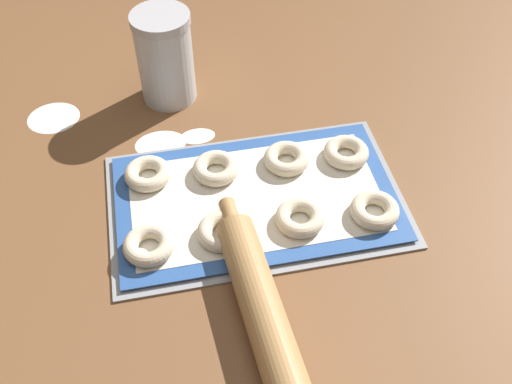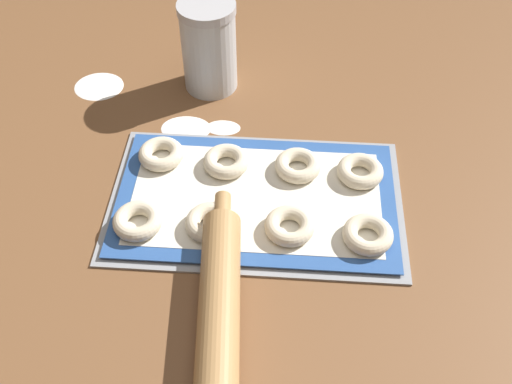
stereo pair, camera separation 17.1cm
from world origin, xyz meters
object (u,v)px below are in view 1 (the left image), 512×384
object	(u,v)px
bagel_back_mid_left	(216,168)
rolling_pin	(269,329)
bagel_front_mid_right	(300,218)
bagel_back_mid_right	(286,159)
baking_tray	(256,200)
bagel_back_far_right	(346,152)
flour_canister	(165,57)
bagel_front_far_left	(149,245)
bagel_front_far_right	(375,210)
bagel_back_far_left	(148,174)
bagel_front_mid_left	(223,231)

from	to	relation	value
bagel_back_mid_left	rolling_pin	size ratio (longest dim) A/B	0.17
bagel_front_mid_right	bagel_back_mid_right	size ratio (longest dim) A/B	1.00
baking_tray	bagel_back_far_right	xyz separation A→B (m)	(0.17, 0.06, 0.02)
bagel_back_mid_right	flour_canister	world-z (taller)	flour_canister
rolling_pin	bagel_back_mid_left	bearing A→B (deg)	93.95
bagel_front_mid_right	bagel_back_far_right	bearing A→B (deg)	47.55
bagel_back_mid_right	rolling_pin	bearing A→B (deg)	-107.73
bagel_back_mid_left	baking_tray	bearing A→B (deg)	-49.90
bagel_front_far_left	bagel_back_far_right	world-z (taller)	same
bagel_front_far_left	rolling_pin	distance (m)	0.23
bagel_front_mid_right	rolling_pin	world-z (taller)	rolling_pin
flour_canister	bagel_back_mid_right	bearing A→B (deg)	-53.44
baking_tray	flour_canister	size ratio (longest dim) A/B	2.70
bagel_front_far_left	rolling_pin	world-z (taller)	rolling_pin
bagel_front_far_left	bagel_front_far_right	distance (m)	0.35
bagel_back_far_left	bagel_back_mid_left	xyz separation A→B (m)	(0.11, -0.01, 0.00)
bagel_front_far_left	flour_canister	world-z (taller)	flour_canister
bagel_back_far_right	baking_tray	bearing A→B (deg)	-161.09
bagel_front_far_right	bagel_back_far_left	xyz separation A→B (m)	(-0.34, 0.15, 0.00)
bagel_front_mid_left	bagel_front_far_right	distance (m)	0.24
bagel_back_mid_right	flour_canister	distance (m)	0.30
bagel_front_far_right	bagel_back_far_left	size ratio (longest dim) A/B	1.00
bagel_back_far_left	bagel_back_far_right	world-z (taller)	same
bagel_back_mid_left	flour_canister	world-z (taller)	flour_canister
bagel_back_mid_left	bagel_back_far_right	xyz separation A→B (m)	(0.22, -0.01, 0.00)
bagel_front_far_right	bagel_back_far_left	world-z (taller)	same
bagel_front_far_left	bagel_back_mid_right	distance (m)	0.28
bagel_back_far_left	bagel_back_far_right	bearing A→B (deg)	-2.98
bagel_front_mid_left	bagel_front_far_right	world-z (taller)	same
bagel_back_mid_left	rolling_pin	world-z (taller)	rolling_pin
bagel_front_mid_left	bagel_back_far_right	xyz separation A→B (m)	(0.23, 0.13, 0.00)
rolling_pin	baking_tray	bearing A→B (deg)	82.27
bagel_back_far_right	bagel_front_mid_right	bearing A→B (deg)	-132.45
baking_tray	flour_canister	world-z (taller)	flour_canister
bagel_back_mid_right	flour_canister	xyz separation A→B (m)	(-0.17, 0.23, 0.07)
bagel_front_far_left	bagel_front_mid_left	xyz separation A→B (m)	(0.11, 0.00, 0.00)
rolling_pin	flour_canister	bearing A→B (deg)	97.84
bagel_front_mid_right	rolling_pin	size ratio (longest dim) A/B	0.17
baking_tray	rolling_pin	world-z (taller)	rolling_pin
flour_canister	bagel_front_far_right	bearing A→B (deg)	-52.82
flour_canister	baking_tray	bearing A→B (deg)	-70.05
baking_tray	bagel_back_mid_right	distance (m)	0.09
baking_tray	bagel_back_mid_right	bearing A→B (deg)	44.18
bagel_front_far_left	bagel_back_mid_right	size ratio (longest dim) A/B	1.00
bagel_back_far_right	rolling_pin	bearing A→B (deg)	-123.68
bagel_front_far_left	bagel_back_mid_right	xyz separation A→B (m)	(0.24, 0.14, 0.00)
bagel_front_mid_right	flour_canister	distance (m)	0.40
bagel_front_mid_right	bagel_back_mid_left	distance (m)	0.17
baking_tray	bagel_back_far_right	size ratio (longest dim) A/B	6.16
bagel_front_mid_left	rolling_pin	distance (m)	0.18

